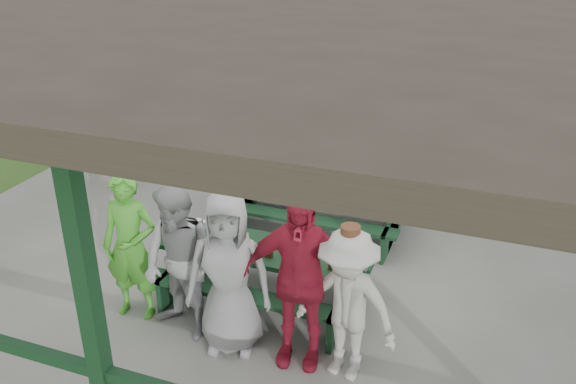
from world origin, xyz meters
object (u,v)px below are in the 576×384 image
at_px(spectator_grey, 399,175).
at_px(contestant_red, 298,279).
at_px(contestant_grey_mid, 229,274).
at_px(spectator_lblue, 282,155).
at_px(picnic_table_near, 263,267).
at_px(contestant_white_fedora, 347,306).
at_px(pickup_truck, 401,80).
at_px(contestant_grey_left, 179,264).
at_px(spectator_blue, 222,127).
at_px(picnic_table_far, 314,199).
at_px(contestant_green, 131,247).
at_px(farm_trailer, 292,78).

bearing_deg(spectator_grey, contestant_red, 61.81).
height_order(contestant_grey_mid, spectator_grey, contestant_grey_mid).
height_order(contestant_red, spectator_grey, contestant_red).
bearing_deg(spectator_lblue, spectator_grey, -161.59).
height_order(picnic_table_near, contestant_white_fedora, contestant_white_fedora).
relative_size(contestant_grey_mid, pickup_truck, 0.32).
xyz_separation_m(contestant_red, pickup_truck, (-0.73, 9.33, -0.28)).
bearing_deg(contestant_grey_left, spectator_grey, 83.22).
bearing_deg(spectator_blue, pickup_truck, -135.32).
distance_m(contestant_red, spectator_blue, 5.32).
xyz_separation_m(picnic_table_far, spectator_grey, (1.10, 0.73, 0.27)).
relative_size(spectator_lblue, spectator_blue, 0.97).
xyz_separation_m(picnic_table_near, contestant_white_fedora, (1.29, -0.91, 0.37)).
bearing_deg(spectator_grey, contestant_green, 32.67).
height_order(contestant_grey_mid, spectator_lblue, contestant_grey_mid).
distance_m(picnic_table_far, contestant_grey_left, 2.98).
bearing_deg(spectator_grey, farm_trailer, -78.62).
distance_m(spectator_grey, pickup_truck, 5.85).
distance_m(contestant_grey_mid, spectator_lblue, 3.72).
bearing_deg(contestant_white_fedora, spectator_blue, 138.86).
relative_size(contestant_grey_mid, spectator_lblue, 1.15).
bearing_deg(spectator_lblue, contestant_green, 99.76).
relative_size(contestant_white_fedora, farm_trailer, 0.46).
distance_m(picnic_table_far, farm_trailer, 6.85).
bearing_deg(picnic_table_near, contestant_red, -48.45).
xyz_separation_m(contestant_grey_left, pickup_truck, (0.63, 9.37, -0.20)).
bearing_deg(spectator_grey, spectator_blue, -36.23).
relative_size(contestant_grey_mid, contestant_white_fedora, 1.07).
xyz_separation_m(contestant_green, farm_trailer, (-1.37, 9.06, -0.35)).
bearing_deg(contestant_green, contestant_white_fedora, -11.64).
relative_size(spectator_lblue, pickup_truck, 0.28).
distance_m(spectator_lblue, spectator_grey, 1.89).
bearing_deg(contestant_green, contestant_grey_mid, -14.94).
xyz_separation_m(contestant_white_fedora, spectator_grey, (-0.19, 3.64, -0.10)).
distance_m(contestant_white_fedora, farm_trailer, 10.03).
distance_m(contestant_grey_left, pickup_truck, 9.39).
distance_m(picnic_table_far, spectator_lblue, 1.12).
bearing_deg(contestant_grey_mid, spectator_lblue, 86.96).
height_order(contestant_white_fedora, spectator_grey, contestant_white_fedora).
xyz_separation_m(picnic_table_far, contestant_green, (-1.30, -2.76, 0.43)).
height_order(contestant_white_fedora, spectator_lblue, contestant_white_fedora).
xyz_separation_m(contestant_grey_left, farm_trailer, (-2.07, 9.19, -0.35)).
distance_m(contestant_white_fedora, spectator_blue, 5.68).
xyz_separation_m(contestant_red, farm_trailer, (-3.43, 9.15, -0.44)).
distance_m(picnic_table_near, contestant_red, 1.25).
bearing_deg(contestant_white_fedora, picnic_table_far, 124.23).
distance_m(contestant_green, pickup_truck, 9.33).
relative_size(contestant_white_fedora, spectator_lblue, 1.07).
height_order(pickup_truck, farm_trailer, pickup_truck).
bearing_deg(farm_trailer, picnic_table_far, -70.26).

